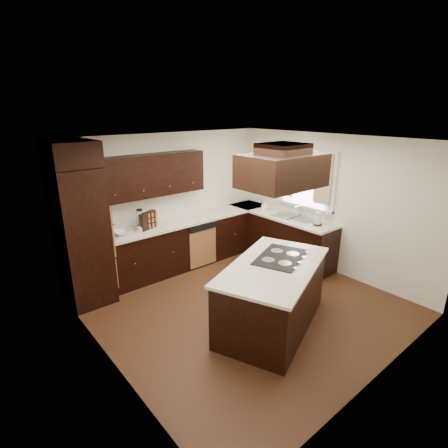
{
  "coord_description": "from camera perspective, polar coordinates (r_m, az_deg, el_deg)",
  "views": [
    {
      "loc": [
        -3.3,
        -3.46,
        2.92
      ],
      "look_at": [
        0.1,
        0.6,
        1.15
      ],
      "focal_mm": 28.0,
      "sensor_mm": 36.0,
      "label": 1
    }
  ],
  "objects": [
    {
      "name": "floor",
      "position": [
        5.61,
        3.23,
        -13.05
      ],
      "size": [
        4.2,
        4.2,
        0.02
      ],
      "primitive_type": "cube",
      "color": "brown",
      "rests_on": "ground"
    },
    {
      "name": "ceiling",
      "position": [
        4.8,
        3.79,
        13.54
      ],
      "size": [
        4.2,
        4.2,
        0.02
      ],
      "primitive_type": "cube",
      "color": "white",
      "rests_on": "ground"
    },
    {
      "name": "wall_back",
      "position": [
        6.69,
        -9.01,
        3.79
      ],
      "size": [
        4.2,
        0.02,
        2.5
      ],
      "primitive_type": "cube",
      "color": "white",
      "rests_on": "ground"
    },
    {
      "name": "wall_front",
      "position": [
        3.93,
        25.27,
        -8.55
      ],
      "size": [
        4.2,
        0.02,
        2.5
      ],
      "primitive_type": "cube",
      "color": "white",
      "rests_on": "ground"
    },
    {
      "name": "wall_left",
      "position": [
        4.02,
        -19.17,
        -7.15
      ],
      "size": [
        0.02,
        4.2,
        2.5
      ],
      "primitive_type": "cube",
      "color": "white",
      "rests_on": "ground"
    },
    {
      "name": "wall_right",
      "position": [
        6.63,
        16.91,
        3.09
      ],
      "size": [
        0.02,
        4.2,
        2.5
      ],
      "primitive_type": "cube",
      "color": "white",
      "rests_on": "ground"
    },
    {
      "name": "oven_column",
      "position": [
        5.7,
        -22.15,
        -1.99
      ],
      "size": [
        0.65,
        0.75,
        2.12
      ],
      "primitive_type": "cube",
      "color": "black",
      "rests_on": "floor"
    },
    {
      "name": "wall_oven_face",
      "position": [
        5.78,
        -18.96,
        -0.69
      ],
      "size": [
        0.05,
        0.62,
        0.78
      ],
      "primitive_type": "cube",
      "color": "#B56E40",
      "rests_on": "oven_column"
    },
    {
      "name": "base_cabinets_back",
      "position": [
        6.7,
        -7.03,
        -3.37
      ],
      "size": [
        2.93,
        0.6,
        0.88
      ],
      "primitive_type": "cube",
      "color": "black",
      "rests_on": "floor"
    },
    {
      "name": "base_cabinets_right",
      "position": [
        7.15,
        8.95,
        -2.04
      ],
      "size": [
        0.6,
        2.4,
        0.88
      ],
      "primitive_type": "cube",
      "color": "black",
      "rests_on": "floor"
    },
    {
      "name": "countertop_back",
      "position": [
        6.54,
        -7.12,
        0.33
      ],
      "size": [
        2.93,
        0.63,
        0.04
      ],
      "primitive_type": "cube",
      "color": "#F6E2D0",
      "rests_on": "base_cabinets_back"
    },
    {
      "name": "countertop_right",
      "position": [
        7.0,
        9.06,
        1.46
      ],
      "size": [
        0.63,
        2.4,
        0.04
      ],
      "primitive_type": "cube",
      "color": "#F6E2D0",
      "rests_on": "base_cabinets_right"
    },
    {
      "name": "upper_cabinets",
      "position": [
        6.21,
        -11.82,
        7.79
      ],
      "size": [
        2.0,
        0.34,
        0.72
      ],
      "primitive_type": "cube",
      "color": "black",
      "rests_on": "wall_back"
    },
    {
      "name": "dishwasher_front",
      "position": [
        6.65,
        -3.5,
        -3.87
      ],
      "size": [
        0.6,
        0.05,
        0.72
      ],
      "primitive_type": "cube",
      "color": "#B56E40",
      "rests_on": "floor"
    },
    {
      "name": "window_frame",
      "position": [
        6.82,
        13.19,
        7.27
      ],
      "size": [
        0.06,
        1.32,
        1.12
      ],
      "primitive_type": "cube",
      "color": "white",
      "rests_on": "wall_right"
    },
    {
      "name": "window_pane",
      "position": [
        6.84,
        13.33,
        7.29
      ],
      "size": [
        0.0,
        1.2,
        1.0
      ],
      "primitive_type": "cube",
      "color": "white",
      "rests_on": "wall_right"
    },
    {
      "name": "curtain_left",
      "position": [
        6.52,
        15.84,
        7.01
      ],
      "size": [
        0.02,
        0.34,
        0.9
      ],
      "primitive_type": "cube",
      "color": "#F9E8BD",
      "rests_on": "wall_right"
    },
    {
      "name": "curtain_right",
      "position": [
        7.02,
        10.18,
        8.19
      ],
      "size": [
        0.02,
        0.34,
        0.9
      ],
      "primitive_type": "cube",
      "color": "#F9E8BD",
      "rests_on": "wall_right"
    },
    {
      "name": "sink_rim",
      "position": [
        6.79,
        11.36,
        1.01
      ],
      "size": [
        0.52,
        0.84,
        0.01
      ],
      "primitive_type": "cube",
      "color": "silver",
      "rests_on": "countertop_right"
    },
    {
      "name": "island",
      "position": [
        4.97,
        7.9,
        -11.63
      ],
      "size": [
        2.06,
        1.61,
        0.88
      ],
      "primitive_type": "cube",
      "rotation": [
        0.0,
        0.0,
        0.39
      ],
      "color": "black",
      "rests_on": "floor"
    },
    {
      "name": "island_top",
      "position": [
        4.76,
        8.15,
        -6.83
      ],
      "size": [
        2.14,
        1.7,
        0.04
      ],
      "primitive_type": "cube",
      "rotation": [
        0.0,
        0.0,
        0.39
      ],
      "color": "#F6E2D0",
      "rests_on": "island"
    },
    {
      "name": "cooktop",
      "position": [
        4.99,
        9.23,
        -5.34
      ],
      "size": [
        1.01,
        0.86,
        0.01
      ],
      "primitive_type": "cube",
      "rotation": [
        0.0,
        0.0,
        0.39
      ],
      "color": "black",
      "rests_on": "island_top"
    },
    {
      "name": "range_hood",
      "position": [
        4.54,
        9.46,
        8.59
      ],
      "size": [
        1.05,
        0.72,
        0.42
      ],
      "primitive_type": "cube",
      "color": "black",
      "rests_on": "ceiling"
    },
    {
      "name": "hood_duct",
      "position": [
        4.5,
        9.65,
        12.04
      ],
      "size": [
        0.55,
        0.5,
        0.13
      ],
      "primitive_type": "cube",
      "color": "black",
      "rests_on": "ceiling"
    },
    {
      "name": "blender_base",
      "position": [
        6.12,
        -13.44,
        -0.63
      ],
      "size": [
        0.15,
        0.15,
        0.1
      ],
      "primitive_type": "cylinder",
      "color": "silver",
      "rests_on": "countertop_back"
    },
    {
      "name": "blender_pitcher",
      "position": [
        6.06,
        -13.57,
        0.98
      ],
      "size": [
        0.13,
        0.13,
        0.26
      ],
      "primitive_type": "cone",
      "color": "silver",
      "rests_on": "blender_base"
    },
    {
      "name": "spice_rack",
      "position": [
        6.16,
        -12.33,
        0.58
      ],
      "size": [
        0.37,
        0.22,
        0.3
      ],
      "primitive_type": "cube",
      "rotation": [
        0.0,
        0.0,
        0.39
      ],
      "color": "black",
      "rests_on": "countertop_back"
    },
    {
      "name": "mixing_bowl",
      "position": [
        6.02,
        -16.32,
        -1.34
      ],
      "size": [
        0.31,
        0.31,
        0.07
      ],
      "primitive_type": "imported",
      "rotation": [
        0.0,
        0.0,
        -0.12
      ],
      "color": "white",
      "rests_on": "countertop_back"
    },
    {
      "name": "soap_bottle",
      "position": [
        7.13,
        6.67,
        2.96
      ],
      "size": [
        0.12,
        0.12,
        0.21
      ],
      "primitive_type": "imported",
      "rotation": [
        0.0,
        0.0,
        0.29
      ],
      "color": "white",
      "rests_on": "countertop_right"
    },
    {
      "name": "paper_towel",
      "position": [
        6.44,
        15.04,
        0.82
      ],
      "size": [
        0.13,
        0.13,
        0.24
      ],
      "primitive_type": "cylinder",
      "rotation": [
        0.0,
        0.0,
        -0.25
      ],
      "color": "white",
      "rests_on": "countertop_right"
    }
  ]
}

